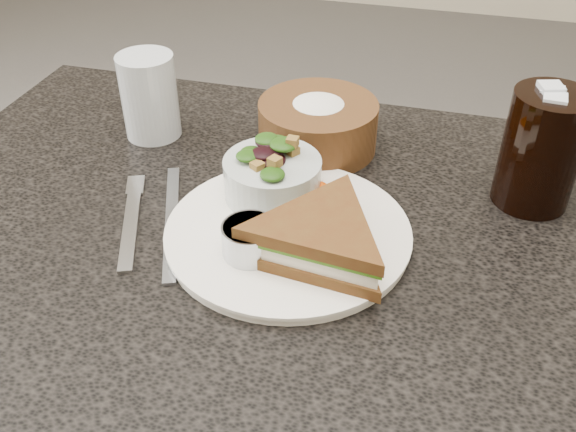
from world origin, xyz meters
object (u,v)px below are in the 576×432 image
(dressing_ramekin, at_px, (250,240))
(bread_basket, at_px, (318,118))
(sandwich, at_px, (320,239))
(water_glass, at_px, (149,96))
(dinner_plate, at_px, (288,233))
(cola_glass, at_px, (543,145))
(salad_bowl, at_px, (272,172))

(dressing_ramekin, distance_m, bread_basket, 0.25)
(sandwich, distance_m, water_glass, 0.36)
(dressing_ramekin, bearing_deg, dinner_plate, 60.93)
(water_glass, bearing_deg, sandwich, -36.43)
(cola_glass, xyz_separation_m, water_glass, (-0.50, 0.03, -0.02))
(dinner_plate, bearing_deg, cola_glass, 29.35)
(dressing_ramekin, xyz_separation_m, cola_glass, (0.29, 0.20, 0.05))
(cola_glass, bearing_deg, water_glass, 176.70)
(bread_basket, relative_size, water_glass, 1.37)
(sandwich, xyz_separation_m, cola_glass, (0.22, 0.18, 0.04))
(dinner_plate, bearing_deg, sandwich, -39.07)
(salad_bowl, relative_size, water_glass, 0.99)
(cola_glass, bearing_deg, bread_basket, 169.03)
(dinner_plate, height_order, salad_bowl, salad_bowl)
(dinner_plate, height_order, bread_basket, bread_basket)
(sandwich, relative_size, bread_basket, 1.14)
(dressing_ramekin, relative_size, bread_basket, 0.38)
(sandwich, distance_m, bread_basket, 0.24)
(dressing_ramekin, distance_m, cola_glass, 0.35)
(dressing_ramekin, relative_size, cola_glass, 0.39)
(dinner_plate, height_order, sandwich, sandwich)
(sandwich, height_order, dressing_ramekin, sandwich)
(sandwich, bearing_deg, dressing_ramekin, -162.85)
(bread_basket, bearing_deg, dressing_ramekin, -93.28)
(sandwich, height_order, salad_bowl, salad_bowl)
(salad_bowl, bearing_deg, bread_basket, 81.25)
(sandwich, bearing_deg, dinner_plate, 147.40)
(sandwich, height_order, bread_basket, bread_basket)
(sandwich, distance_m, salad_bowl, 0.12)
(dinner_plate, height_order, cola_glass, cola_glass)
(dressing_ramekin, xyz_separation_m, water_glass, (-0.21, 0.22, 0.03))
(cola_glass, distance_m, water_glass, 0.50)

